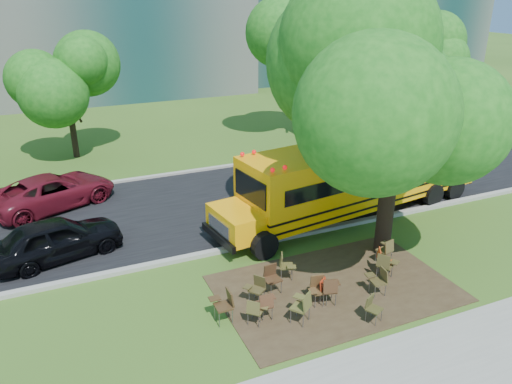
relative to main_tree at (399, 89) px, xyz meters
name	(u,v)px	position (x,y,z in m)	size (l,w,h in m)	color
ground	(298,287)	(-3.78, -0.94, -5.58)	(160.00, 160.00, 0.00)	#34561A
dirt_patch	(335,288)	(-2.78, -1.44, -5.57)	(7.00, 4.50, 0.03)	#382819
asphalt_road	(221,203)	(-3.78, 6.06, -5.56)	(80.00, 8.00, 0.04)	black
kerb_near	(259,243)	(-3.78, 2.06, -5.51)	(80.00, 0.25, 0.14)	gray
kerb_far	(192,171)	(-3.78, 10.16, -5.51)	(80.00, 0.25, 0.14)	gray
bg_tree_2	(66,78)	(-8.78, 15.06, -1.37)	(4.80, 4.80, 6.62)	black
bg_tree_3	(310,53)	(4.22, 13.06, -0.55)	(5.60, 5.60, 7.84)	black
bg_tree_4	(432,60)	(12.22, 12.06, -1.24)	(5.00, 5.00, 6.85)	black
main_tree	(399,89)	(0.00, 0.00, 0.00)	(7.20, 7.20, 9.19)	black
school_bus	(363,172)	(1.18, 3.05, -3.90)	(12.09, 4.20, 2.90)	#FFA308
chair_0	(266,303)	(-5.34, -1.96, -5.04)	(0.61, 0.51, 0.87)	#4B2C1B
chair_1	(256,310)	(-5.69, -2.08, -5.08)	(0.69, 0.55, 0.81)	brown
chair_2	(303,304)	(-4.49, -2.50, -4.99)	(0.64, 0.80, 0.96)	brown
chair_3	(318,287)	(-3.67, -1.87, -5.04)	(0.63, 0.51, 0.87)	#51371D
chair_4	(330,288)	(-3.38, -2.07, -5.02)	(0.70, 0.54, 0.92)	#402817
chair_5	(373,307)	(-2.73, -3.21, -5.09)	(0.54, 0.63, 0.79)	#413C1C
chair_6	(379,278)	(-1.76, -2.19, -5.04)	(0.51, 0.62, 0.87)	#443B1D
chair_7	(385,264)	(-1.11, -1.61, -5.02)	(0.75, 0.61, 0.91)	#483F1F
chair_8	(225,302)	(-6.38, -1.57, -4.99)	(0.56, 0.62, 0.96)	#3F2A16
chair_9	(257,287)	(-5.22, -1.10, -5.08)	(0.69, 0.55, 0.82)	#42391C
chair_10	(285,264)	(-3.93, -0.33, -5.05)	(0.55, 0.70, 0.86)	#4C4821
chair_11	(320,287)	(-3.56, -1.80, -5.10)	(0.52, 0.66, 0.78)	#B82D13
chair_12	(382,259)	(-0.93, -1.23, -5.07)	(0.55, 0.69, 0.83)	#C13D14
chair_13	(386,248)	(-0.46, -0.79, -5.03)	(0.61, 0.64, 0.89)	#4D4121
chair_14	(272,276)	(-4.64, -0.83, -5.02)	(0.60, 0.58, 0.90)	#3F2716
black_car	(57,238)	(-10.32, 3.91, -4.86)	(1.71, 4.25, 1.45)	black
bg_car_red	(53,191)	(-10.22, 8.46, -4.88)	(2.32, 5.04, 1.40)	#580F1B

